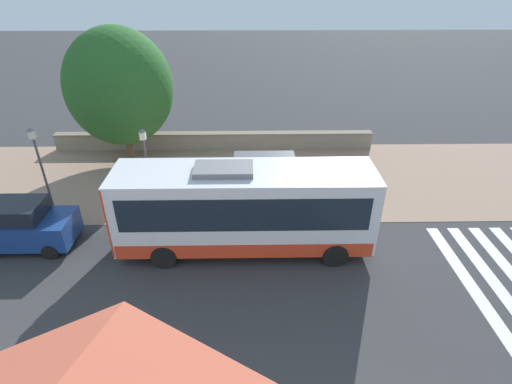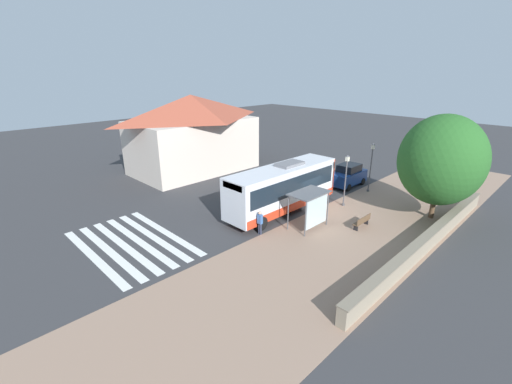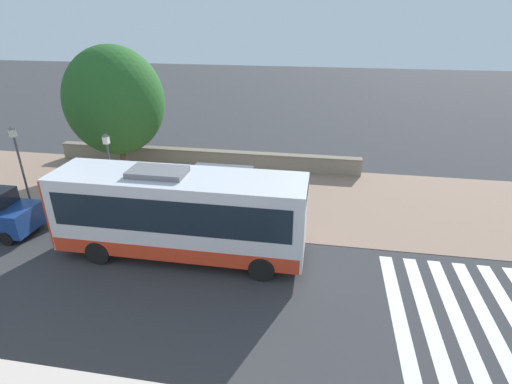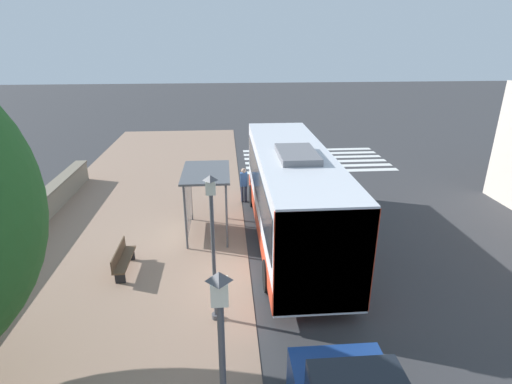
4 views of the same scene
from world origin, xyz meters
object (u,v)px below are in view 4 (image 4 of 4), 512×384
(bus_shelter, at_px, (202,182))
(street_lamp_far, at_px, (213,238))
(pedestrian, at_px, (244,182))
(bus, at_px, (292,194))
(street_lamp_near, at_px, (223,375))
(bench, at_px, (123,259))

(bus_shelter, relative_size, street_lamp_far, 0.67)
(bus_shelter, xyz_separation_m, pedestrian, (1.74, 3.15, -1.17))
(bus, relative_size, pedestrian, 6.03)
(bus, height_order, pedestrian, bus)
(bus, bearing_deg, pedestrian, 111.28)
(bus, bearing_deg, street_lamp_near, -105.76)
(bus, bearing_deg, bus_shelter, 164.44)
(pedestrian, height_order, bench, pedestrian)
(bus_shelter, bearing_deg, bus, -15.56)
(bus, relative_size, street_lamp_near, 2.29)
(bus, xyz_separation_m, pedestrian, (-1.59, 4.08, -0.97))
(street_lamp_near, bearing_deg, pedestrian, 85.89)
(bus, distance_m, pedestrian, 4.48)
(street_lamp_near, xyz_separation_m, street_lamp_far, (-0.26, 4.58, -0.10))
(bus, xyz_separation_m, street_lamp_far, (-2.78, -4.37, 0.56))
(bus, height_order, bench, bus)
(bus, relative_size, street_lamp_far, 2.39)
(bench, xyz_separation_m, street_lamp_near, (3.37, -7.24, 2.13))
(bus, relative_size, bus_shelter, 3.56)
(bench, height_order, street_lamp_near, street_lamp_near)
(bus_shelter, distance_m, street_lamp_far, 5.33)
(bus_shelter, bearing_deg, pedestrian, 61.15)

